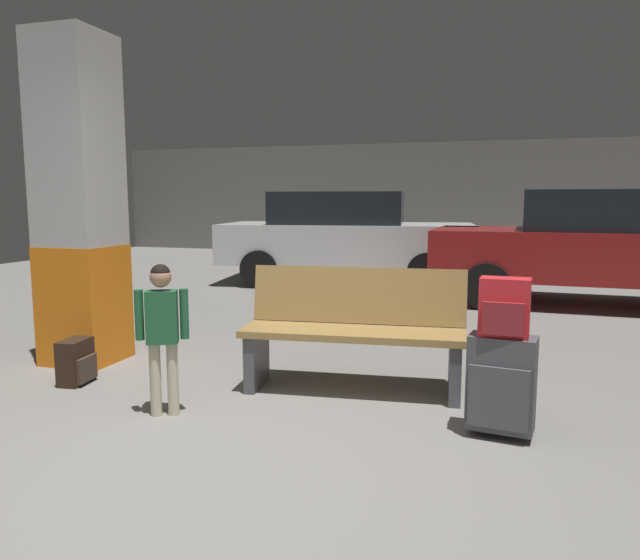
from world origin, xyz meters
TOP-DOWN VIEW (x-y plane):
  - ground_plane at (0.00, 4.00)m, footprint 18.00×18.00m
  - garage_back_wall at (0.00, 12.86)m, footprint 18.00×0.12m
  - structural_pillar at (-2.03, 1.73)m, footprint 0.57×0.57m
  - bench at (0.37, 1.63)m, footprint 1.64×0.68m
  - suitcase at (1.41, 1.02)m, footprint 0.40×0.28m
  - backpack_bright at (1.41, 1.02)m, footprint 0.29×0.21m
  - child at (-0.67, 0.76)m, footprint 0.31×0.19m
  - backpack_dark_floor at (-1.67, 1.16)m, footprint 0.22×0.30m
  - parked_car_near at (2.59, 6.00)m, footprint 4.16×1.92m
  - parked_car_far at (-1.12, 7.13)m, footprint 4.29×2.22m

SIDE VIEW (x-z plane):
  - ground_plane at x=0.00m, z-range -0.10..0.00m
  - backpack_dark_floor at x=-1.67m, z-range 0.00..0.34m
  - suitcase at x=1.41m, z-range 0.02..0.62m
  - bench at x=0.37m, z-range 0.00..0.88m
  - child at x=-0.67m, z-range 0.11..1.10m
  - backpack_bright at x=1.41m, z-range 0.60..0.94m
  - parked_car_near at x=2.59m, z-range 0.05..1.56m
  - parked_car_far at x=-1.12m, z-range 0.05..1.56m
  - structural_pillar at x=-2.03m, z-range -0.01..2.73m
  - garage_back_wall at x=0.00m, z-range 0.00..2.80m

